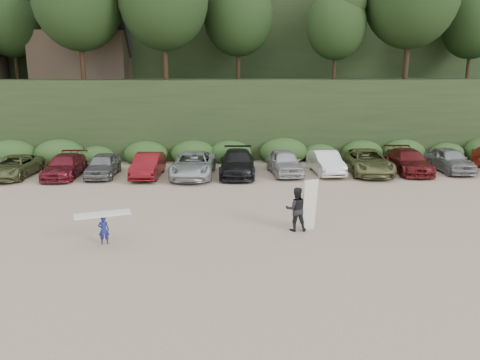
{
  "coord_description": "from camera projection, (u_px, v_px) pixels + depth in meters",
  "views": [
    {
      "loc": [
        -0.41,
        -20.04,
        6.72
      ],
      "look_at": [
        0.84,
        3.0,
        1.3
      ],
      "focal_mm": 35.0,
      "sensor_mm": 36.0,
      "label": 1
    }
  ],
  "objects": [
    {
      "name": "adult_surfer",
      "position": [
        297.0,
        209.0,
        19.93
      ],
      "size": [
        1.38,
        0.75,
        2.25
      ],
      "color": "black",
      "rests_on": "ground"
    },
    {
      "name": "ground",
      "position": [
        225.0,
        224.0,
        21.04
      ],
      "size": [
        120.0,
        120.0,
        0.0
      ],
      "primitive_type": "plane",
      "color": "tan",
      "rests_on": "ground"
    },
    {
      "name": "child_surfer",
      "position": [
        103.0,
        223.0,
        18.37
      ],
      "size": [
        2.2,
        1.22,
        1.27
      ],
      "color": "navy",
      "rests_on": "ground"
    },
    {
      "name": "hillside_backdrop",
      "position": [
        215.0,
        30.0,
        53.38
      ],
      "size": [
        90.0,
        41.5,
        28.0
      ],
      "color": "black",
      "rests_on": "ground"
    },
    {
      "name": "parked_cars",
      "position": [
        233.0,
        163.0,
        30.64
      ],
      "size": [
        39.62,
        6.15,
        1.64
      ],
      "color": "#9D9DA2",
      "rests_on": "ground"
    }
  ]
}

